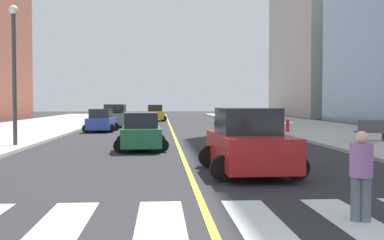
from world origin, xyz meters
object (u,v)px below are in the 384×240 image
(car_silver_second, at_px, (229,119))
(pedestrian_crossing, at_px, (361,172))
(car_yellow_nearest, at_px, (155,113))
(car_blue_fourth, at_px, (101,121))
(park_bench, at_px, (373,131))
(street_lamp, at_px, (14,62))
(car_green_sixth, at_px, (141,132))
(fire_hydrant, at_px, (288,126))
(car_red_third, at_px, (248,143))
(car_gray_fifth, at_px, (116,116))

(car_silver_second, height_order, pedestrian_crossing, car_silver_second)
(car_yellow_nearest, distance_m, car_blue_fourth, 20.07)
(park_bench, bearing_deg, street_lamp, 94.12)
(car_blue_fourth, relative_size, street_lamp, 0.58)
(car_green_sixth, xyz_separation_m, street_lamp, (-6.17, 1.41, 3.36))
(car_yellow_nearest, relative_size, car_silver_second, 1.10)
(pedestrian_crossing, xyz_separation_m, fire_hydrant, (5.21, 23.44, -0.35))
(car_green_sixth, height_order, pedestrian_crossing, car_green_sixth)
(street_lamp, bearing_deg, car_yellow_nearest, 78.65)
(car_blue_fourth, distance_m, pedestrian_crossing, 28.04)
(car_green_sixth, xyz_separation_m, pedestrian_crossing, (4.61, -13.22, 0.11))
(car_blue_fourth, height_order, pedestrian_crossing, car_blue_fourth)
(car_red_third, xyz_separation_m, car_blue_fourth, (-7.22, 20.85, -0.15))
(car_red_third, bearing_deg, car_gray_fifth, -77.89)
(car_red_third, xyz_separation_m, pedestrian_crossing, (0.96, -5.97, -0.02))
(park_bench, xyz_separation_m, pedestrian_crossing, (-7.64, -15.54, 0.24))
(car_green_sixth, distance_m, park_bench, 12.47)
(car_red_third, distance_m, car_gray_fifth, 28.44)
(park_bench, relative_size, fire_hydrant, 2.04)
(car_silver_second, distance_m, car_red_third, 25.21)
(car_blue_fourth, distance_m, car_gray_fifth, 6.79)
(car_yellow_nearest, bearing_deg, pedestrian_crossing, -87.24)
(car_green_sixth, relative_size, pedestrian_crossing, 2.36)
(street_lamp, bearing_deg, car_red_third, -41.39)
(car_silver_second, xyz_separation_m, park_bench, (5.43, -15.44, -0.14))
(park_bench, bearing_deg, car_silver_second, 20.65)
(car_green_sixth, bearing_deg, fire_hydrant, 43.59)
(car_green_sixth, distance_m, fire_hydrant, 14.18)
(pedestrian_crossing, distance_m, fire_hydrant, 24.02)
(car_blue_fourth, distance_m, street_lamp, 12.92)
(park_bench, relative_size, pedestrian_crossing, 1.07)
(fire_hydrant, bearing_deg, car_silver_second, 111.67)
(car_silver_second, bearing_deg, park_bench, 111.45)
(fire_hydrant, bearing_deg, car_blue_fourth, 165.85)
(street_lamp, bearing_deg, car_silver_second, 51.55)
(park_bench, xyz_separation_m, fire_hydrant, (-2.44, 7.91, -0.11))
(car_gray_fifth, xyz_separation_m, pedestrian_crossing, (7.75, -33.59, -0.02))
(car_gray_fifth, distance_m, street_lamp, 19.48)
(car_gray_fifth, bearing_deg, car_yellow_nearest, 76.92)
(car_silver_second, height_order, fire_hydrant, car_silver_second)
(car_red_third, xyz_separation_m, fire_hydrant, (6.16, 17.47, -0.38))
(car_blue_fourth, bearing_deg, fire_hydrant, -11.85)
(car_silver_second, height_order, car_green_sixth, car_silver_second)
(car_red_third, bearing_deg, car_silver_second, -98.93)
(car_silver_second, relative_size, car_red_third, 0.87)
(fire_hydrant, bearing_deg, park_bench, -72.88)
(car_blue_fourth, bearing_deg, car_silver_second, 24.11)
(street_lamp, bearing_deg, pedestrian_crossing, -53.62)
(fire_hydrant, bearing_deg, car_red_third, -109.43)
(street_lamp, bearing_deg, park_bench, 2.84)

